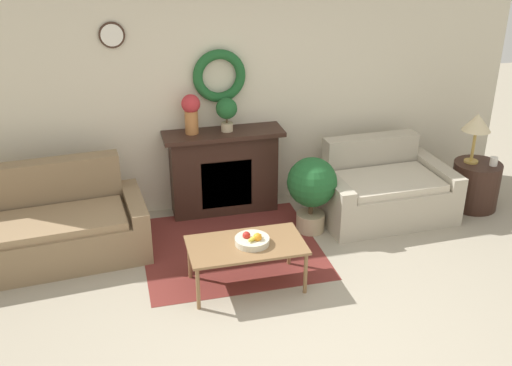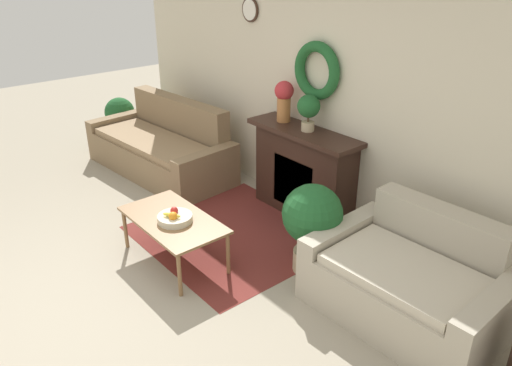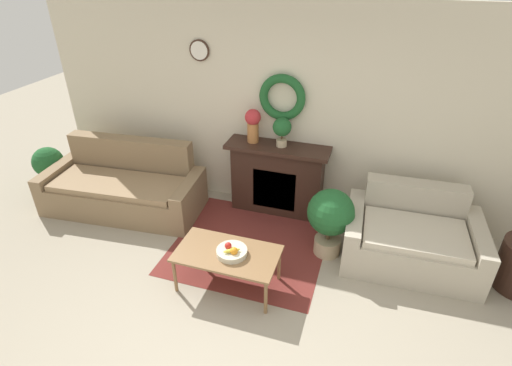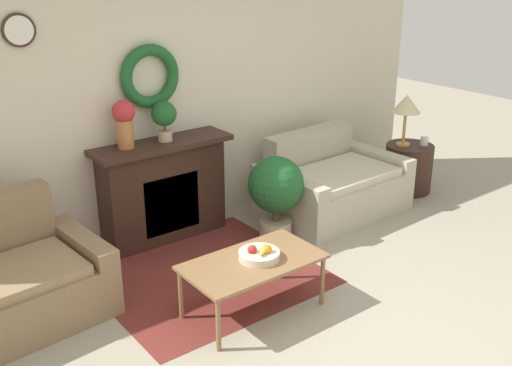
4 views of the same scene
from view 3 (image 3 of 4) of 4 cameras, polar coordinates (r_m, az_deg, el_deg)
name	(u,v)px [view 3 (image 3 of 4)]	position (r m, az deg, el deg)	size (l,w,h in m)	color
ground_plane	(217,357)	(3.88, -5.62, -23.51)	(16.00, 16.00, 0.00)	#9E937F
floor_rug	(249,245)	(4.94, -0.97, -8.81)	(1.80, 1.68, 0.01)	maroon
wall_back	(292,112)	(5.11, 5.14, 10.03)	(6.80, 0.17, 2.70)	beige
fireplace	(277,178)	(5.32, 3.05, 0.70)	(1.33, 0.41, 0.98)	#331E16
couch_left	(125,187)	(5.76, -18.27, -0.60)	(2.18, 1.08, 0.91)	#846B4C
loveseat_right	(411,238)	(4.91, 21.30, -7.29)	(1.50, 1.05, 0.82)	#B2A893
coffee_table	(227,256)	(4.19, -4.12, -10.30)	(1.06, 0.58, 0.44)	olive
fruit_bowl	(232,251)	(4.11, -3.48, -9.73)	(0.32, 0.32, 0.12)	beige
vase_on_mantel_left	(253,123)	(5.09, -0.44, 8.54)	(0.20, 0.20, 0.44)	#AD6B38
potted_plant_on_mantel	(282,129)	(4.98, 3.74, 7.73)	(0.23, 0.23, 0.38)	tan
potted_plant_floor_by_couch	(49,166)	(6.52, -27.45, 2.22)	(0.43, 0.43, 0.70)	tan
potted_plant_floor_by_loveseat	(330,216)	(4.60, 10.58, -4.69)	(0.53, 0.53, 0.84)	tan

